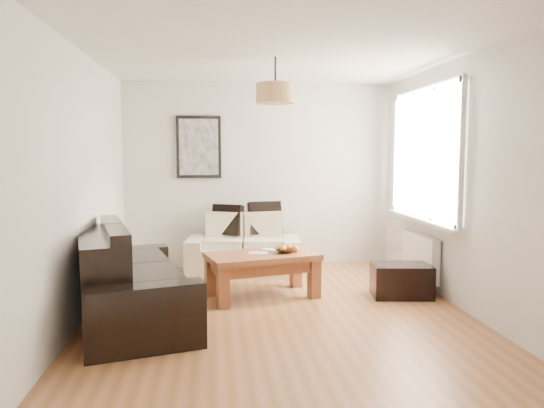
{
  "coord_description": "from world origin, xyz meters",
  "views": [
    {
      "loc": [
        -0.63,
        -4.97,
        1.61
      ],
      "look_at": [
        0.0,
        0.6,
        1.05
      ],
      "focal_mm": 33.38,
      "sensor_mm": 36.0,
      "label": 1
    }
  ],
  "objects": [
    {
      "name": "floor",
      "position": [
        0.0,
        0.0,
        0.0
      ],
      "size": [
        4.5,
        4.5,
        0.0
      ],
      "primitive_type": "plane",
      "color": "brown",
      "rests_on": "ground"
    },
    {
      "name": "ceiling",
      "position": [
        0.0,
        0.0,
        2.6
      ],
      "size": [
        3.8,
        4.5,
        0.0
      ],
      "primitive_type": null,
      "color": "white",
      "rests_on": "floor"
    },
    {
      "name": "wall_back",
      "position": [
        0.0,
        2.25,
        1.3
      ],
      "size": [
        3.8,
        0.04,
        2.6
      ],
      "primitive_type": null,
      "color": "silver",
      "rests_on": "floor"
    },
    {
      "name": "wall_front",
      "position": [
        0.0,
        -2.25,
        1.3
      ],
      "size": [
        3.8,
        0.04,
        2.6
      ],
      "primitive_type": null,
      "color": "silver",
      "rests_on": "floor"
    },
    {
      "name": "wall_left",
      "position": [
        -1.9,
        0.0,
        1.3
      ],
      "size": [
        0.04,
        4.5,
        2.6
      ],
      "primitive_type": null,
      "color": "silver",
      "rests_on": "floor"
    },
    {
      "name": "wall_right",
      "position": [
        1.9,
        0.0,
        1.3
      ],
      "size": [
        0.04,
        4.5,
        2.6
      ],
      "primitive_type": null,
      "color": "silver",
      "rests_on": "floor"
    },
    {
      "name": "window_bay",
      "position": [
        1.86,
        0.8,
        1.6
      ],
      "size": [
        0.14,
        1.9,
        1.6
      ],
      "primitive_type": null,
      "color": "white",
      "rests_on": "wall_right"
    },
    {
      "name": "radiator",
      "position": [
        1.82,
        0.8,
        0.38
      ],
      "size": [
        0.1,
        0.9,
        0.52
      ],
      "primitive_type": "cube",
      "color": "white",
      "rests_on": "wall_right"
    },
    {
      "name": "poster",
      "position": [
        -0.85,
        2.22,
        1.7
      ],
      "size": [
        0.62,
        0.04,
        0.87
      ],
      "primitive_type": null,
      "color": "black",
      "rests_on": "wall_back"
    },
    {
      "name": "pendant_shade",
      "position": [
        0.0,
        0.3,
        2.23
      ],
      "size": [
        0.4,
        0.4,
        0.2
      ],
      "primitive_type": "cylinder",
      "color": "tan",
      "rests_on": "ceiling"
    },
    {
      "name": "loveseat_cream",
      "position": [
        -0.25,
        1.78,
        0.38
      ],
      "size": [
        1.59,
        0.98,
        0.75
      ],
      "primitive_type": null,
      "rotation": [
        0.0,
        0.0,
        -0.1
      ],
      "color": "beige",
      "rests_on": "floor"
    },
    {
      "name": "sofa_leather",
      "position": [
        -1.43,
        -0.06,
        0.43
      ],
      "size": [
        1.45,
        2.16,
        0.85
      ],
      "primitive_type": null,
      "rotation": [
        0.0,
        0.0,
        1.84
      ],
      "color": "black",
      "rests_on": "floor"
    },
    {
      "name": "coffee_table",
      "position": [
        -0.11,
        0.59,
        0.25
      ],
      "size": [
        1.34,
        0.95,
        0.5
      ],
      "primitive_type": null,
      "rotation": [
        0.0,
        0.0,
        0.26
      ],
      "color": "brown",
      "rests_on": "floor"
    },
    {
      "name": "ottoman",
      "position": [
        1.45,
        0.42,
        0.19
      ],
      "size": [
        0.7,
        0.5,
        0.37
      ],
      "primitive_type": "cube",
      "rotation": [
        0.0,
        0.0,
        -0.13
      ],
      "color": "black",
      "rests_on": "floor"
    },
    {
      "name": "cushion_left",
      "position": [
        -0.47,
        1.96,
        0.7
      ],
      "size": [
        0.44,
        0.3,
        0.42
      ],
      "primitive_type": "cube",
      "rotation": [
        0.0,
        0.0,
        -0.44
      ],
      "color": "black",
      "rests_on": "loveseat_cream"
    },
    {
      "name": "cushion_right",
      "position": [
        0.06,
        1.96,
        0.71
      ],
      "size": [
        0.48,
        0.22,
        0.46
      ],
      "primitive_type": "cube",
      "rotation": [
        0.0,
        0.0,
        0.19
      ],
      "color": "black",
      "rests_on": "loveseat_cream"
    },
    {
      "name": "fruit_bowl",
      "position": [
        0.14,
        0.6,
        0.52
      ],
      "size": [
        0.28,
        0.28,
        0.06
      ],
      "primitive_type": "imported",
      "rotation": [
        0.0,
        0.0,
        0.29
      ],
      "color": "black",
      "rests_on": "coffee_table"
    },
    {
      "name": "orange_a",
      "position": [
        0.21,
        0.68,
        0.54
      ],
      "size": [
        0.08,
        0.08,
        0.08
      ],
      "primitive_type": "sphere",
      "rotation": [
        0.0,
        0.0,
        -0.07
      ],
      "color": "orange",
      "rests_on": "fruit_bowl"
    },
    {
      "name": "orange_b",
      "position": [
        0.27,
        0.63,
        0.54
      ],
      "size": [
        0.1,
        0.1,
        0.08
      ],
      "primitive_type": "sphere",
      "rotation": [
        0.0,
        0.0,
        -0.24
      ],
      "color": "orange",
      "rests_on": "fruit_bowl"
    },
    {
      "name": "orange_c",
      "position": [
        0.13,
        0.66,
        0.54
      ],
      "size": [
        0.08,
        0.08,
        0.08
      ],
      "primitive_type": "sphere",
      "rotation": [
        0.0,
        0.0,
        0.06
      ],
      "color": "orange",
      "rests_on": "fruit_bowl"
    },
    {
      "name": "papers",
      "position": [
        -0.16,
        0.61,
        0.5
      ],
      "size": [
        0.21,
        0.15,
        0.01
      ],
      "primitive_type": "cube",
      "rotation": [
        0.0,
        0.0,
        -0.04
      ],
      "color": "silver",
      "rests_on": "coffee_table"
    }
  ]
}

